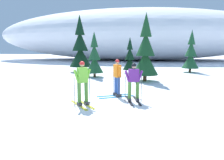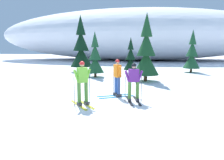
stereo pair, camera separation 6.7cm
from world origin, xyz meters
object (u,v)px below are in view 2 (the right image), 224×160
(pine_tree_far_left, at_px, (81,49))
(pine_tree_center_right, at_px, (146,53))
(pine_tree_center_left, at_px, (95,58))
(skier_purple_jacket, at_px, (134,82))
(skier_orange_jacket, at_px, (117,77))
(pine_tree_far_right, at_px, (192,55))
(pine_tree_center, at_px, (131,58))
(skier_lime_jacket, at_px, (82,83))

(pine_tree_far_left, xyz_separation_m, pine_tree_center_right, (6.00, -4.68, -0.29))
(pine_tree_far_left, bearing_deg, pine_tree_center_right, -37.98)
(pine_tree_center_left, height_order, pine_tree_center_right, pine_tree_center_right)
(skier_purple_jacket, relative_size, skier_orange_jacket, 0.96)
(pine_tree_far_left, bearing_deg, pine_tree_far_right, 6.22)
(pine_tree_far_left, bearing_deg, pine_tree_center, -3.61)
(pine_tree_far_left, height_order, pine_tree_center_right, pine_tree_far_left)
(skier_lime_jacket, relative_size, pine_tree_far_left, 0.34)
(skier_lime_jacket, height_order, skier_orange_jacket, skier_lime_jacket)
(pine_tree_far_left, relative_size, pine_tree_far_right, 1.34)
(pine_tree_center_left, distance_m, pine_tree_far_right, 9.48)
(skier_purple_jacket, xyz_separation_m, skier_orange_jacket, (-0.81, 0.86, 0.07))
(pine_tree_center_left, bearing_deg, pine_tree_center, 45.85)
(skier_orange_jacket, relative_size, pine_tree_center_left, 0.50)
(skier_lime_jacket, xyz_separation_m, pine_tree_center, (1.51, 10.93, 0.43))
(skier_orange_jacket, height_order, pine_tree_center_right, pine_tree_center_right)
(skier_purple_jacket, distance_m, pine_tree_center_left, 7.97)
(skier_purple_jacket, xyz_separation_m, pine_tree_center_right, (0.70, 5.66, 1.09))
(pine_tree_center_left, relative_size, pine_tree_center, 1.10)
(skier_purple_jacket, relative_size, pine_tree_far_left, 0.32)
(skier_purple_jacket, bearing_deg, pine_tree_center_left, 114.31)
(pine_tree_far_right, bearing_deg, pine_tree_center, -165.91)
(pine_tree_center_right, xyz_separation_m, pine_tree_far_right, (4.51, 5.83, -0.29))
(skier_orange_jacket, bearing_deg, skier_purple_jacket, -46.66)
(pine_tree_center_right, bearing_deg, pine_tree_center_left, 158.29)
(pine_tree_center_left, relative_size, pine_tree_center_right, 0.77)
(skier_lime_jacket, relative_size, skier_orange_jacket, 1.01)
(skier_purple_jacket, height_order, pine_tree_far_right, pine_tree_far_right)
(pine_tree_center_right, bearing_deg, skier_purple_jacket, -97.03)
(skier_orange_jacket, distance_m, pine_tree_center, 9.19)
(skier_lime_jacket, distance_m, pine_tree_far_right, 14.37)
(pine_tree_center, relative_size, pine_tree_center_right, 0.70)
(skier_lime_jacket, distance_m, pine_tree_center_right, 7.18)
(pine_tree_center, relative_size, pine_tree_far_right, 0.82)
(skier_purple_jacket, bearing_deg, pine_tree_center, 93.12)
(skier_purple_jacket, relative_size, pine_tree_center_left, 0.48)
(pine_tree_center, bearing_deg, pine_tree_far_right, 14.09)
(pine_tree_center_right, bearing_deg, pine_tree_far_left, 142.02)
(skier_orange_jacket, distance_m, pine_tree_far_left, 10.57)
(pine_tree_far_left, height_order, pine_tree_center_left, pine_tree_far_left)
(skier_purple_jacket, relative_size, pine_tree_center, 0.53)
(skier_lime_jacket, xyz_separation_m, pine_tree_center_right, (2.75, 6.55, 1.02))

